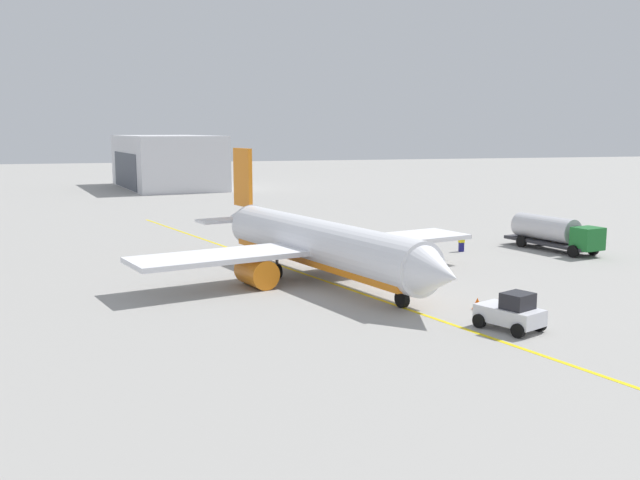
{
  "coord_description": "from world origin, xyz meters",
  "views": [
    {
      "loc": [
        50.2,
        -14.13,
        11.16
      ],
      "look_at": [
        0.0,
        0.0,
        3.0
      ],
      "focal_mm": 39.7,
      "sensor_mm": 36.0,
      "label": 1
    }
  ],
  "objects_px": {
    "pushback_tug": "(511,312)",
    "fuel_tanker": "(554,232)",
    "airplane": "(316,245)",
    "safety_cone_nose": "(477,303)",
    "refueling_worker": "(461,243)"
  },
  "relations": [
    {
      "from": "refueling_worker",
      "to": "safety_cone_nose",
      "type": "xyz_separation_m",
      "value": [
        19.54,
        -8.8,
        -0.46
      ]
    },
    {
      "from": "airplane",
      "to": "safety_cone_nose",
      "type": "relative_size",
      "value": 42.76
    },
    {
      "from": "fuel_tanker",
      "to": "refueling_worker",
      "type": "bearing_deg",
      "value": -101.87
    },
    {
      "from": "pushback_tug",
      "to": "refueling_worker",
      "type": "xyz_separation_m",
      "value": [
        -24.27,
        9.25,
        -0.19
      ]
    },
    {
      "from": "fuel_tanker",
      "to": "pushback_tug",
      "type": "xyz_separation_m",
      "value": [
        22.48,
        -17.75,
        -0.71
      ]
    },
    {
      "from": "refueling_worker",
      "to": "fuel_tanker",
      "type": "bearing_deg",
      "value": 78.13
    },
    {
      "from": "pushback_tug",
      "to": "fuel_tanker",
      "type": "bearing_deg",
      "value": 141.7
    },
    {
      "from": "airplane",
      "to": "safety_cone_nose",
      "type": "bearing_deg",
      "value": 31.63
    },
    {
      "from": "airplane",
      "to": "refueling_worker",
      "type": "relative_size",
      "value": 18.11
    },
    {
      "from": "fuel_tanker",
      "to": "refueling_worker",
      "type": "relative_size",
      "value": 6.07
    },
    {
      "from": "fuel_tanker",
      "to": "safety_cone_nose",
      "type": "xyz_separation_m",
      "value": [
        17.75,
        -17.31,
        -1.36
      ]
    },
    {
      "from": "fuel_tanker",
      "to": "pushback_tug",
      "type": "height_order",
      "value": "fuel_tanker"
    },
    {
      "from": "pushback_tug",
      "to": "refueling_worker",
      "type": "bearing_deg",
      "value": 159.14
    },
    {
      "from": "fuel_tanker",
      "to": "refueling_worker",
      "type": "distance_m",
      "value": 8.74
    },
    {
      "from": "pushback_tug",
      "to": "refueling_worker",
      "type": "relative_size",
      "value": 2.4
    }
  ]
}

